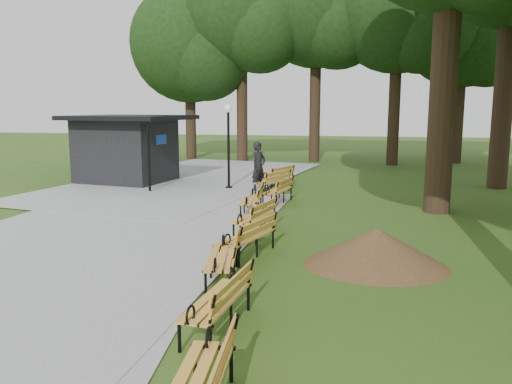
% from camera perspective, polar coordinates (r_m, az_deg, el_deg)
% --- Properties ---
extents(ground, '(100.00, 100.00, 0.00)m').
position_cam_1_polar(ground, '(8.88, -5.95, -12.20)').
color(ground, '#2C4D16').
rests_on(ground, ground).
extents(path, '(12.00, 38.00, 0.06)m').
position_cam_1_polar(path, '(13.06, -19.10, -5.43)').
color(path, gray).
rests_on(path, ground).
extents(person, '(0.74, 0.84, 1.93)m').
position_cam_1_polar(person, '(19.92, 0.29, 2.82)').
color(person, black).
rests_on(person, ground).
extents(kiosk, '(5.22, 4.73, 2.89)m').
position_cam_1_polar(kiosk, '(23.03, -14.18, 4.64)').
color(kiosk, black).
rests_on(kiosk, ground).
extents(lamp_post, '(0.32, 0.32, 3.34)m').
position_cam_1_polar(lamp_post, '(20.41, -3.07, 6.98)').
color(lamp_post, black).
rests_on(lamp_post, ground).
extents(dirt_mound, '(2.50, 2.50, 0.81)m').
position_cam_1_polar(dirt_mound, '(10.96, 13.12, -5.96)').
color(dirt_mound, '#47301C').
rests_on(dirt_mound, ground).
extents(bench_1, '(0.79, 1.94, 0.88)m').
position_cam_1_polar(bench_1, '(5.73, -6.50, -20.22)').
color(bench_1, gold).
rests_on(bench_1, ground).
extents(bench_2, '(0.84, 1.96, 0.88)m').
position_cam_1_polar(bench_2, '(7.77, -4.35, -11.94)').
color(bench_2, gold).
rests_on(bench_2, ground).
extents(bench_3, '(0.95, 1.98, 0.88)m').
position_cam_1_polar(bench_3, '(9.85, -3.77, -7.26)').
color(bench_3, gold).
rests_on(bench_3, ground).
extents(bench_4, '(1.14, 2.00, 0.88)m').
position_cam_1_polar(bench_4, '(11.37, -0.89, -4.95)').
color(bench_4, gold).
rests_on(bench_4, ground).
extents(bench_5, '(1.01, 1.99, 0.88)m').
position_cam_1_polar(bench_5, '(13.33, -0.14, -2.80)').
color(bench_5, gold).
rests_on(bench_5, ground).
extents(bench_6, '(0.81, 1.95, 0.88)m').
position_cam_1_polar(bench_6, '(15.73, -0.53, -0.89)').
color(bench_6, gold).
rests_on(bench_6, ground).
extents(bench_7, '(0.97, 1.98, 0.88)m').
position_cam_1_polar(bench_7, '(17.48, 2.40, 0.14)').
color(bench_7, gold).
rests_on(bench_7, ground).
extents(bench_8, '(1.37, 1.99, 0.88)m').
position_cam_1_polar(bench_8, '(19.63, 1.83, 1.18)').
color(bench_8, gold).
rests_on(bench_8, ground).
extents(bench_9, '(1.35, 2.00, 0.88)m').
position_cam_1_polar(bench_9, '(21.08, 2.40, 1.75)').
color(bench_9, gold).
rests_on(bench_9, ground).
extents(tree_backdrop, '(36.38, 9.51, 16.47)m').
position_cam_1_polar(tree_backdrop, '(31.64, 19.87, 17.97)').
color(tree_backdrop, black).
rests_on(tree_backdrop, ground).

